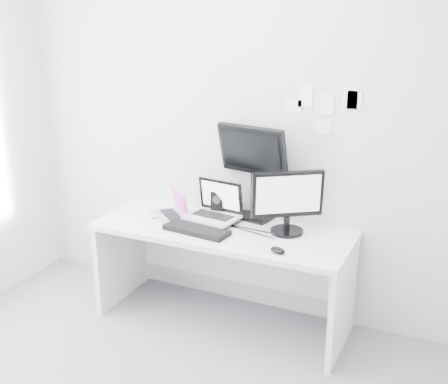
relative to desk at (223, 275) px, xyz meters
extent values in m
plane|color=#B5B7B9|center=(0.00, 0.35, 0.99)|extent=(3.60, 0.00, 3.60)
cube|color=silver|center=(0.00, 0.00, 0.00)|extent=(1.80, 0.70, 0.73)
cube|color=silver|center=(-0.44, 0.03, 0.48)|extent=(0.37, 0.36, 0.22)
cube|color=black|center=(-0.13, 0.21, 0.46)|extent=(0.12, 0.12, 0.19)
cube|color=silver|center=(-0.11, 0.06, 0.51)|extent=(0.39, 0.33, 0.30)
cube|color=black|center=(0.12, 0.27, 0.72)|extent=(0.55, 0.28, 0.71)
cube|color=black|center=(0.43, 0.10, 0.59)|extent=(0.53, 0.46, 0.45)
cube|color=black|center=(-0.13, -0.15, 0.38)|extent=(0.48, 0.21, 0.03)
ellipsoid|color=black|center=(0.49, -0.24, 0.38)|extent=(0.13, 0.11, 0.04)
cube|color=white|center=(0.45, 0.34, 1.26)|extent=(0.10, 0.00, 0.14)
cube|color=white|center=(0.60, 0.34, 1.22)|extent=(0.09, 0.00, 0.13)
cube|color=white|center=(0.75, 0.34, 1.26)|extent=(0.10, 0.00, 0.14)
cube|color=white|center=(0.58, 0.34, 1.05)|extent=(0.11, 0.00, 0.08)
cube|color=white|center=(0.37, 0.34, 1.19)|extent=(0.12, 0.00, 0.09)
cube|color=white|center=(0.78, 0.34, 1.25)|extent=(0.10, 0.00, 0.12)
camera|label=1|loc=(1.57, -3.35, 1.83)|focal=45.86mm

